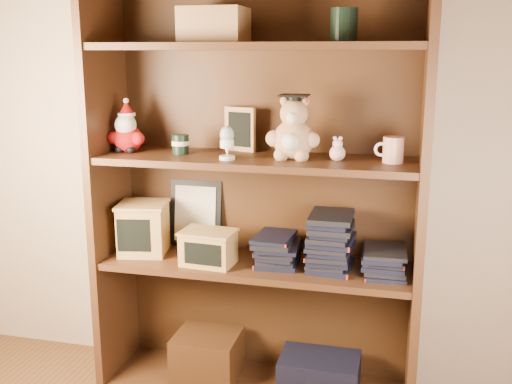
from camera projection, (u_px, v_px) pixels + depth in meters
The scene contains 16 objects.
bookcase at pixel (259, 200), 2.24m from camera, with size 1.20×0.35×1.60m.
shelf_lower at pixel (256, 265), 2.25m from camera, with size 1.14×0.33×0.02m.
shelf_upper at pixel (256, 160), 2.16m from camera, with size 1.14×0.33×0.02m.
santa_plush at pixel (127, 132), 2.25m from camera, with size 0.15×0.11×0.21m.
teachers_tin at pixel (181, 144), 2.21m from camera, with size 0.06×0.06×0.07m.
chalkboard_plaque at pixel (240, 130), 2.27m from camera, with size 0.13×0.09×0.17m.
egg_cup at pixel (227, 142), 2.09m from camera, with size 0.06×0.06×0.12m.
grad_teddy_bear at pixel (293, 134), 2.10m from camera, with size 0.19×0.16×0.23m.
pink_figurine at pixel (337, 151), 2.08m from camera, with size 0.06×0.06×0.09m.
teacher_mug at pixel (393, 150), 2.03m from camera, with size 0.10×0.07×0.09m.
certificate_frame at pixel (196, 213), 2.41m from camera, with size 0.21×0.05×0.27m.
treats_box at pixel (143, 228), 2.33m from camera, with size 0.22×0.22×0.20m.
pencils_box at pixel (208, 247), 2.21m from camera, with size 0.21×0.15×0.13m.
book_stack_left at pixel (277, 249), 2.21m from camera, with size 0.14×0.20×0.11m.
book_stack_mid at pixel (331, 243), 2.16m from camera, with size 0.14×0.20×0.19m.
book_stack_right at pixel (384, 260), 2.12m from camera, with size 0.14×0.20×0.10m.
Camera 1 is at (0.69, -0.76, 1.32)m, focal length 42.00 mm.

